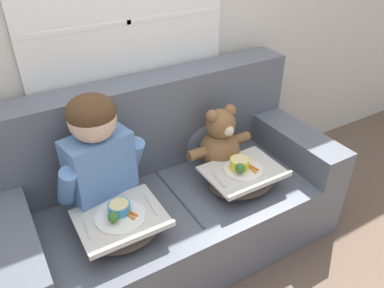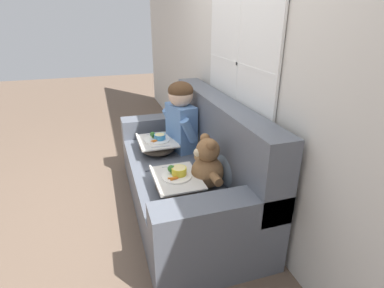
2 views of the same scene
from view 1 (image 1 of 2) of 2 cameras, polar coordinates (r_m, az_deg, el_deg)
name	(u,v)px [view 1 (image 1 of 2)]	position (r m, az deg, el deg)	size (l,w,h in m)	color
ground_plane	(175,243)	(2.47, -2.58, -14.86)	(14.00, 14.00, 0.00)	brown
wall_back_with_window	(125,17)	(2.20, -10.18, 18.55)	(8.00, 0.08, 2.60)	beige
couch	(168,194)	(2.28, -3.75, -7.64)	(1.93, 0.89, 0.99)	#565B66
throw_pillow_behind_child	(92,165)	(2.17, -15.00, -3.16)	(0.35, 0.17, 0.37)	#C1B293
throw_pillow_behind_teddy	(204,131)	(2.42, 1.89, 2.02)	(0.37, 0.18, 0.38)	slate
child_figure	(97,151)	(1.92, -14.22, -1.01)	(0.50, 0.28, 0.67)	#5B84BC
teddy_bear	(220,143)	(2.29, 4.33, 0.19)	(0.44, 0.31, 0.41)	brown
lap_tray_child	(122,225)	(1.92, -10.68, -11.99)	(0.42, 0.35, 0.19)	#473D33
lap_tray_teddy	(242,177)	(2.19, 7.69, -5.07)	(0.44, 0.34, 0.20)	#473D33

